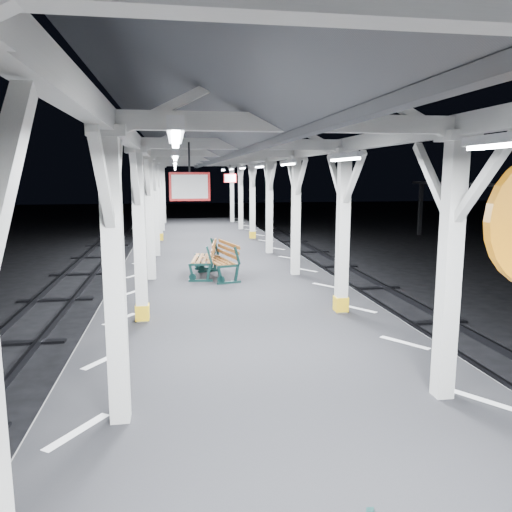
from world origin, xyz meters
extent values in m
plane|color=black|center=(0.00, 0.00, 0.00)|extent=(120.00, 120.00, 0.00)
cube|color=black|center=(0.00, 0.00, 0.50)|extent=(6.00, 50.00, 1.00)
cube|color=silver|center=(-2.45, 0.00, 1.00)|extent=(1.00, 48.00, 0.01)
cube|color=silver|center=(2.45, 0.00, 1.00)|extent=(1.00, 48.00, 0.01)
cube|color=#2D2D33|center=(4.45, 0.00, 0.08)|extent=(0.08, 60.00, 0.16)
cube|color=silver|center=(-2.00, -2.00, 2.60)|extent=(0.22, 0.22, 3.20)
cube|color=silver|center=(-2.00, -2.00, 4.26)|extent=(0.40, 0.40, 0.12)
cube|color=silver|center=(-2.00, -1.45, 3.75)|extent=(0.10, 0.99, 0.99)
cube|color=silver|center=(-2.00, -2.55, 3.75)|extent=(0.10, 0.99, 0.99)
cube|color=silver|center=(-2.00, 2.00, 2.60)|extent=(0.22, 0.22, 3.20)
cube|color=silver|center=(-2.00, 2.00, 4.26)|extent=(0.40, 0.40, 0.12)
cube|color=gold|center=(-2.00, 2.00, 1.18)|extent=(0.26, 0.26, 0.30)
cube|color=silver|center=(-2.00, 2.55, 3.75)|extent=(0.10, 0.99, 0.99)
cube|color=silver|center=(-2.00, 1.45, 3.75)|extent=(0.10, 0.99, 0.99)
cube|color=silver|center=(-2.00, 6.00, 2.60)|extent=(0.22, 0.22, 3.20)
cube|color=silver|center=(-2.00, 6.00, 4.26)|extent=(0.40, 0.40, 0.12)
cube|color=silver|center=(-2.00, 6.55, 3.75)|extent=(0.10, 0.99, 0.99)
cube|color=silver|center=(-2.00, 5.45, 3.75)|extent=(0.10, 0.99, 0.99)
cube|color=silver|center=(-2.00, 10.00, 2.60)|extent=(0.22, 0.22, 3.20)
cube|color=silver|center=(-2.00, 10.00, 4.26)|extent=(0.40, 0.40, 0.12)
cube|color=silver|center=(-2.00, 10.55, 3.75)|extent=(0.10, 0.99, 0.99)
cube|color=silver|center=(-2.00, 9.45, 3.75)|extent=(0.10, 0.99, 0.99)
cube|color=silver|center=(-2.00, 14.00, 2.60)|extent=(0.22, 0.22, 3.20)
cube|color=silver|center=(-2.00, 14.00, 4.26)|extent=(0.40, 0.40, 0.12)
cube|color=gold|center=(-2.00, 14.00, 1.18)|extent=(0.26, 0.26, 0.30)
cube|color=silver|center=(-2.00, 14.55, 3.75)|extent=(0.10, 0.99, 0.99)
cube|color=silver|center=(-2.00, 13.45, 3.75)|extent=(0.10, 0.99, 0.99)
cube|color=silver|center=(-2.00, 18.00, 2.60)|extent=(0.22, 0.22, 3.20)
cube|color=silver|center=(-2.00, 18.00, 4.26)|extent=(0.40, 0.40, 0.12)
cube|color=silver|center=(-2.00, 18.55, 3.75)|extent=(0.10, 0.99, 0.99)
cube|color=silver|center=(-2.00, 17.45, 3.75)|extent=(0.10, 0.99, 0.99)
cube|color=silver|center=(-2.00, 22.00, 2.60)|extent=(0.22, 0.22, 3.20)
cube|color=silver|center=(-2.00, 22.00, 4.26)|extent=(0.40, 0.40, 0.12)
cube|color=silver|center=(-2.00, 22.55, 3.75)|extent=(0.10, 0.99, 0.99)
cube|color=silver|center=(-2.00, 21.45, 3.75)|extent=(0.10, 0.99, 0.99)
cube|color=silver|center=(2.00, -2.00, 2.60)|extent=(0.22, 0.22, 3.20)
cube|color=silver|center=(2.00, -2.00, 4.26)|extent=(0.40, 0.40, 0.12)
cube|color=silver|center=(2.00, -1.45, 3.75)|extent=(0.10, 0.99, 0.99)
cube|color=silver|center=(2.00, -2.55, 3.75)|extent=(0.10, 0.99, 0.99)
cube|color=silver|center=(2.00, 2.00, 2.60)|extent=(0.22, 0.22, 3.20)
cube|color=silver|center=(2.00, 2.00, 4.26)|extent=(0.40, 0.40, 0.12)
cube|color=gold|center=(2.00, 2.00, 1.18)|extent=(0.26, 0.26, 0.30)
cube|color=silver|center=(2.00, 2.55, 3.75)|extent=(0.10, 0.99, 0.99)
cube|color=silver|center=(2.00, 1.45, 3.75)|extent=(0.10, 0.99, 0.99)
cube|color=silver|center=(2.00, 6.00, 2.60)|extent=(0.22, 0.22, 3.20)
cube|color=silver|center=(2.00, 6.00, 4.26)|extent=(0.40, 0.40, 0.12)
cube|color=silver|center=(2.00, 6.55, 3.75)|extent=(0.10, 0.99, 0.99)
cube|color=silver|center=(2.00, 5.45, 3.75)|extent=(0.10, 0.99, 0.99)
cube|color=silver|center=(2.00, 10.00, 2.60)|extent=(0.22, 0.22, 3.20)
cube|color=silver|center=(2.00, 10.00, 4.26)|extent=(0.40, 0.40, 0.12)
cube|color=silver|center=(2.00, 10.55, 3.75)|extent=(0.10, 0.99, 0.99)
cube|color=silver|center=(2.00, 9.45, 3.75)|extent=(0.10, 0.99, 0.99)
cube|color=silver|center=(2.00, 14.00, 2.60)|extent=(0.22, 0.22, 3.20)
cube|color=silver|center=(2.00, 14.00, 4.26)|extent=(0.40, 0.40, 0.12)
cube|color=gold|center=(2.00, 14.00, 1.18)|extent=(0.26, 0.26, 0.30)
cube|color=silver|center=(2.00, 14.55, 3.75)|extent=(0.10, 0.99, 0.99)
cube|color=silver|center=(2.00, 13.45, 3.75)|extent=(0.10, 0.99, 0.99)
cube|color=silver|center=(2.00, 18.00, 2.60)|extent=(0.22, 0.22, 3.20)
cube|color=silver|center=(2.00, 18.00, 4.26)|extent=(0.40, 0.40, 0.12)
cube|color=silver|center=(2.00, 18.55, 3.75)|extent=(0.10, 0.99, 0.99)
cube|color=silver|center=(2.00, 17.45, 3.75)|extent=(0.10, 0.99, 0.99)
cube|color=silver|center=(2.00, 22.00, 2.60)|extent=(0.22, 0.22, 3.20)
cube|color=silver|center=(2.00, 22.00, 4.26)|extent=(0.40, 0.40, 0.12)
cube|color=silver|center=(2.00, 22.55, 3.75)|extent=(0.10, 0.99, 0.99)
cube|color=silver|center=(2.00, 21.45, 3.75)|extent=(0.10, 0.99, 0.99)
cube|color=silver|center=(-2.00, 0.00, 4.38)|extent=(0.18, 48.00, 0.24)
cube|color=silver|center=(2.00, 0.00, 4.38)|extent=(0.18, 48.00, 0.24)
cube|color=silver|center=(0.00, -2.00, 4.38)|extent=(4.20, 0.14, 0.20)
cube|color=silver|center=(0.00, 2.00, 4.38)|extent=(4.20, 0.14, 0.20)
cube|color=silver|center=(0.00, 6.00, 4.38)|extent=(4.20, 0.14, 0.20)
cube|color=silver|center=(0.00, 10.00, 4.38)|extent=(4.20, 0.14, 0.20)
cube|color=silver|center=(0.00, 14.00, 4.38)|extent=(4.20, 0.14, 0.20)
cube|color=silver|center=(0.00, 18.00, 4.38)|extent=(4.20, 0.14, 0.20)
cube|color=silver|center=(0.00, 22.00, 4.38)|extent=(4.20, 0.14, 0.20)
cube|color=silver|center=(0.00, 0.00, 5.30)|extent=(0.16, 48.00, 0.20)
cube|color=#4B4E53|center=(-1.30, 0.00, 4.92)|extent=(2.80, 49.00, 1.45)
cube|color=#4B4E53|center=(1.30, 0.00, 4.92)|extent=(2.80, 49.00, 1.45)
cube|color=silver|center=(-1.30, -4.00, 4.10)|extent=(0.10, 1.35, 0.08)
cube|color=white|center=(-1.30, -4.00, 4.05)|extent=(0.05, 1.25, 0.05)
cube|color=silver|center=(-1.30, 0.00, 4.10)|extent=(0.10, 1.35, 0.08)
cube|color=white|center=(-1.30, 0.00, 4.05)|extent=(0.05, 1.25, 0.05)
cube|color=silver|center=(-1.30, 4.00, 4.10)|extent=(0.10, 1.35, 0.08)
cube|color=white|center=(-1.30, 4.00, 4.05)|extent=(0.05, 1.25, 0.05)
cube|color=silver|center=(-1.30, 8.00, 4.10)|extent=(0.10, 1.35, 0.08)
cube|color=white|center=(-1.30, 8.00, 4.05)|extent=(0.05, 1.25, 0.05)
cube|color=silver|center=(-1.30, 12.00, 4.10)|extent=(0.10, 1.35, 0.08)
cube|color=white|center=(-1.30, 12.00, 4.05)|extent=(0.05, 1.25, 0.05)
cube|color=silver|center=(-1.30, 16.00, 4.10)|extent=(0.10, 1.35, 0.08)
cube|color=white|center=(-1.30, 16.00, 4.05)|extent=(0.05, 1.25, 0.05)
cube|color=silver|center=(-1.30, 20.00, 4.10)|extent=(0.10, 1.35, 0.08)
cube|color=white|center=(-1.30, 20.00, 4.05)|extent=(0.05, 1.25, 0.05)
cube|color=silver|center=(1.30, 0.00, 4.10)|extent=(0.10, 1.35, 0.08)
cube|color=white|center=(1.30, 0.00, 4.05)|extent=(0.05, 1.25, 0.05)
cube|color=silver|center=(1.30, 4.00, 4.10)|extent=(0.10, 1.35, 0.08)
cube|color=white|center=(1.30, 4.00, 4.05)|extent=(0.05, 1.25, 0.05)
cube|color=silver|center=(1.30, 8.00, 4.10)|extent=(0.10, 1.35, 0.08)
cube|color=white|center=(1.30, 8.00, 4.05)|extent=(0.05, 1.25, 0.05)
cube|color=silver|center=(1.30, 12.00, 4.10)|extent=(0.10, 1.35, 0.08)
cube|color=white|center=(1.30, 12.00, 4.05)|extent=(0.05, 1.25, 0.05)
cube|color=silver|center=(1.30, 16.00, 4.10)|extent=(0.10, 1.35, 0.08)
cube|color=white|center=(1.30, 16.00, 4.05)|extent=(0.05, 1.25, 0.05)
cube|color=silver|center=(1.30, 20.00, 4.10)|extent=(0.10, 1.35, 0.08)
cube|color=white|center=(1.30, 20.00, 4.05)|extent=(0.05, 1.25, 0.05)
cylinder|color=black|center=(-1.13, -1.34, 4.02)|extent=(0.02, 0.02, 0.36)
cube|color=red|center=(-1.13, -1.34, 3.67)|extent=(0.50, 0.03, 0.35)
cube|color=white|center=(-1.13, -1.34, 3.67)|extent=(0.44, 0.04, 0.29)
cylinder|color=black|center=(0.84, 12.30, 4.02)|extent=(0.02, 0.02, 0.36)
cube|color=red|center=(0.84, 12.30, 3.67)|extent=(0.50, 0.03, 0.35)
cube|color=white|center=(0.84, 12.30, 3.67)|extent=(0.44, 0.05, 0.29)
cube|color=black|center=(14.00, 22.00, 1.65)|extent=(0.20, 0.20, 3.30)
sphere|color=silver|center=(14.00, 16.00, 3.22)|extent=(0.20, 0.20, 0.20)
sphere|color=silver|center=(14.00, 22.00, 3.22)|extent=(0.20, 0.20, 0.20)
cube|color=#102E2C|center=(-0.71, 5.42, 1.03)|extent=(0.65, 0.15, 0.06)
cube|color=#102E2C|center=(-0.94, 5.45, 1.25)|extent=(0.17, 0.08, 0.50)
cube|color=#102E2C|center=(-0.49, 5.39, 1.25)|extent=(0.16, 0.07, 0.50)
cube|color=#102E2C|center=(-0.47, 5.39, 1.72)|extent=(0.18, 0.08, 0.47)
cube|color=#102E2C|center=(-0.48, 7.13, 1.03)|extent=(0.65, 0.15, 0.06)
cube|color=#102E2C|center=(-0.71, 7.16, 1.25)|extent=(0.17, 0.08, 0.50)
cube|color=#102E2C|center=(-0.26, 7.10, 1.25)|extent=(0.16, 0.07, 0.50)
cube|color=#102E2C|center=(-0.24, 7.09, 1.72)|extent=(0.18, 0.08, 0.47)
cube|color=brown|center=(-0.80, 6.30, 1.48)|extent=(0.31, 1.63, 0.04)
cube|color=brown|center=(-0.67, 6.28, 1.48)|extent=(0.31, 1.63, 0.04)
cube|color=brown|center=(-0.53, 6.26, 1.48)|extent=(0.31, 1.63, 0.04)
cube|color=brown|center=(-0.39, 6.25, 1.48)|extent=(0.31, 1.63, 0.04)
cube|color=brown|center=(-0.31, 6.24, 1.63)|extent=(0.27, 1.63, 0.10)
cube|color=brown|center=(-0.29, 6.23, 1.77)|extent=(0.27, 1.63, 0.10)
cube|color=brown|center=(-0.27, 6.23, 1.91)|extent=(0.27, 1.63, 0.10)
cube|color=#102E2C|center=(0.00, 5.06, 1.03)|extent=(0.65, 0.22, 0.06)
cube|color=#102E2C|center=(-0.23, 5.01, 1.25)|extent=(0.17, 0.09, 0.50)
cube|color=#102E2C|center=(0.21, 5.11, 1.25)|extent=(0.16, 0.09, 0.50)
cube|color=#102E2C|center=(0.23, 5.12, 1.72)|extent=(0.18, 0.09, 0.47)
cube|color=#102E2C|center=(-0.41, 6.74, 1.03)|extent=(0.65, 0.22, 0.06)
cube|color=#102E2C|center=(-0.64, 6.68, 1.25)|extent=(0.17, 0.09, 0.50)
cube|color=#102E2C|center=(-0.20, 6.79, 1.25)|extent=(0.16, 0.09, 0.50)
cube|color=#102E2C|center=(-0.18, 6.80, 1.72)|extent=(0.18, 0.09, 0.47)
cube|color=brown|center=(-0.41, 5.85, 1.49)|extent=(0.49, 1.62, 0.04)
cube|color=brown|center=(-0.28, 5.88, 1.49)|extent=(0.49, 1.62, 0.04)
cube|color=brown|center=(-0.14, 5.92, 1.49)|extent=(0.49, 1.62, 0.04)
cube|color=brown|center=(0.00, 5.95, 1.49)|extent=(0.49, 1.62, 0.04)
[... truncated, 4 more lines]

